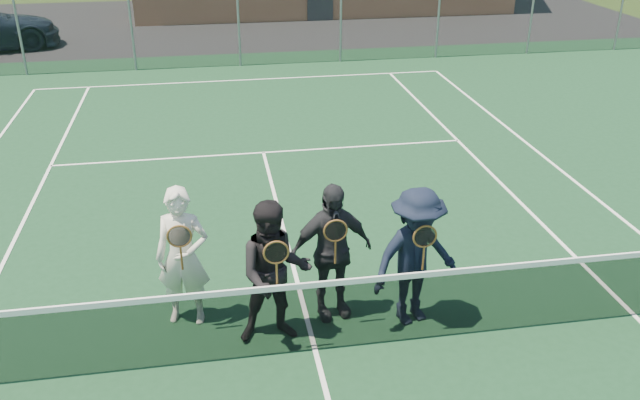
% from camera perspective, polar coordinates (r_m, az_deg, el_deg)
% --- Properties ---
extents(ground, '(220.00, 220.00, 0.00)m').
position_cam_1_polar(ground, '(26.85, -7.62, 14.51)').
color(ground, '#2F4619').
rests_on(ground, ground).
extents(court_surface, '(30.00, 30.00, 0.02)m').
position_cam_1_polar(court_surface, '(8.17, -0.42, -12.58)').
color(court_surface, '#14381E').
rests_on(court_surface, ground).
extents(tarmac_carpark, '(40.00, 12.00, 0.01)m').
position_cam_1_polar(tarmac_carpark, '(26.99, -16.37, 13.80)').
color(tarmac_carpark, black).
rests_on(tarmac_carpark, ground).
extents(court_markings, '(11.03, 23.83, 0.01)m').
position_cam_1_polar(court_markings, '(8.17, -0.42, -12.50)').
color(court_markings, white).
rests_on(court_markings, court_surface).
extents(tennis_net, '(11.68, 0.08, 1.10)m').
position_cam_1_polar(tennis_net, '(7.86, -0.44, -9.54)').
color(tennis_net, slate).
rests_on(tennis_net, ground).
extents(perimeter_fence, '(30.07, 0.07, 3.02)m').
position_cam_1_polar(perimeter_fence, '(20.18, -6.92, 15.32)').
color(perimeter_fence, slate).
rests_on(perimeter_fence, ground).
extents(player_a, '(0.73, 0.56, 1.80)m').
position_cam_1_polar(player_a, '(8.34, -11.48, -4.73)').
color(player_a, silver).
rests_on(player_a, court_surface).
extents(player_b, '(0.88, 0.69, 1.80)m').
position_cam_1_polar(player_b, '(7.88, -3.85, -6.17)').
color(player_b, black).
rests_on(player_b, court_surface).
extents(player_c, '(1.11, 0.61, 1.80)m').
position_cam_1_polar(player_c, '(8.30, 0.94, -4.35)').
color(player_c, '#242529').
rests_on(player_c, court_surface).
extents(player_d, '(1.30, 0.97, 1.80)m').
position_cam_1_polar(player_d, '(8.26, 8.06, -4.79)').
color(player_d, black).
rests_on(player_d, court_surface).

